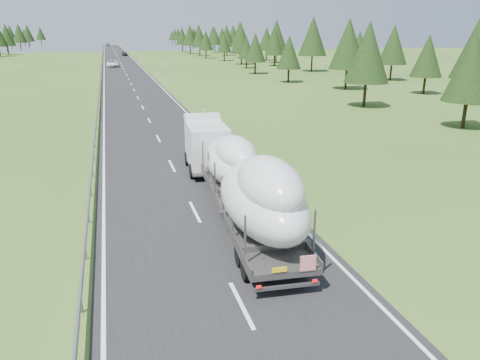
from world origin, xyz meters
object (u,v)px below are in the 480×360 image
object	(u,v)px
highway_sign	(161,66)
distant_car_dark	(125,54)
distant_van	(113,63)
boat_truck	(239,173)
distant_car_blue	(108,44)

from	to	relation	value
highway_sign	distant_car_dark	distance (m)	81.37
distant_van	highway_sign	bearing A→B (deg)	-67.16
highway_sign	distant_car_dark	size ratio (longest dim) A/B	0.55
distant_van	distant_car_dark	bearing A→B (deg)	87.23
boat_truck	distant_car_blue	size ratio (longest dim) A/B	3.99
distant_van	distant_car_dark	world-z (taller)	distant_van
highway_sign	distant_car_blue	distance (m)	209.11
distant_car_blue	highway_sign	bearing A→B (deg)	-90.47
distant_car_dark	highway_sign	bearing A→B (deg)	-91.60
distant_car_dark	distant_van	bearing A→B (deg)	-100.02
highway_sign	distant_van	size ratio (longest dim) A/B	0.42
distant_car_dark	distant_car_blue	size ratio (longest dim) A/B	0.99
distant_car_blue	distant_car_dark	bearing A→B (deg)	-90.78
highway_sign	distant_car_dark	xyz separation A→B (m)	(-4.40, 81.25, -1.01)
highway_sign	boat_truck	xyz separation A→B (m)	(-5.08, -80.96, 0.47)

